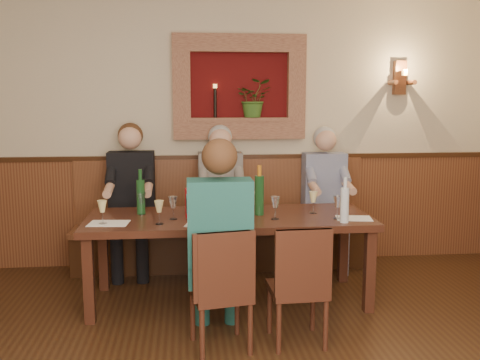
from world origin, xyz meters
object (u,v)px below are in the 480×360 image
Objects in this scene: person_bench_right at (325,210)px; water_bottle at (345,204)px; dining_table at (229,224)px; person_bench_mid at (221,211)px; bench at (222,236)px; person_chair_front at (219,259)px; chair_near_right at (297,309)px; spittoon_bucket at (198,203)px; person_bench_left at (132,212)px; wine_bottle_green_b at (141,196)px; wine_bottle_green_a at (259,194)px; chair_near_left at (221,314)px.

person_bench_right reaches higher than water_bottle.
person_bench_mid is (-0.01, 0.84, -0.06)m from dining_table.
person_bench_mid is (-0.01, -0.11, 0.29)m from bench.
dining_table is at bearing 80.33° from person_chair_front.
chair_near_right is at bearing -76.92° from bench.
dining_table is 0.33m from spittoon_bucket.
person_bench_left is at bearing 147.29° from water_bottle.
dining_table is 1.23m from person_bench_left.
wine_bottle_green_b is at bearing 123.70° from person_chair_front.
person_bench_right is at bearing 0.04° from person_bench_mid.
person_bench_left is (-0.90, -0.11, 0.30)m from bench.
water_bottle reaches higher than bench.
person_chair_front is 3.45× the size of wine_bottle_green_a.
person_chair_front is (-0.00, 0.12, 0.36)m from chair_near_left.
person_bench_mid is (0.12, 1.74, 0.36)m from chair_near_left.
chair_near_right is at bearing -51.50° from spittoon_bucket.
dining_table is 2.72× the size of chair_near_left.
person_chair_front reaches higher than wine_bottle_green_b.
person_bench_right reaches higher than spittoon_bucket.
person_bench_left reaches higher than chair_near_left.
chair_near_right is 1.12m from wine_bottle_green_a.
wine_bottle_green_b is (-0.62, 1.05, 0.65)m from chair_near_left.
wine_bottle_green_a is at bearing -74.12° from bench.
wine_bottle_green_a is at bearing 98.01° from chair_near_right.
person_bench_mid reaches higher than spittoon_bucket.
bench is 2.06× the size of person_bench_right.
bench is 7.68× the size of wine_bottle_green_b.
bench is at bearing 101.01° from chair_near_right.
bench is 1.13m from wine_bottle_green_a.
person_bench_left reaches higher than dining_table.
person_chair_front is 1.17m from water_bottle.
water_bottle is (0.91, -0.33, 0.23)m from dining_table.
bench is (0.00, 0.94, -0.35)m from dining_table.
spittoon_bucket is at bearing -17.70° from wine_bottle_green_b.
person_bench_mid is at bearing 43.01° from wine_bottle_green_b.
bench is at bearing 125.57° from water_bottle.
chair_near_left is 0.55m from chair_near_right.
wine_bottle_green_a is at bearing 151.79° from water_bottle.
chair_near_right is 2.18m from person_bench_left.
chair_near_right is at bearing -40.89° from wine_bottle_green_b.
bench is 2.03× the size of person_chair_front.
person_bench_right is 5.97× the size of spittoon_bucket.
chair_near_right is at bearing -110.80° from person_bench_right.
chair_near_left is 2.26× the size of wine_bottle_green_b.
wine_bottle_green_b is at bearing 162.30° from spittoon_bucket.
water_bottle is at bearing -15.33° from spittoon_bucket.
water_bottle reaches higher than chair_near_right.
person_chair_front reaches higher than bench.
person_bench_mid reaches higher than wine_bottle_green_b.
chair_near_right is 2.25× the size of wine_bottle_green_b.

